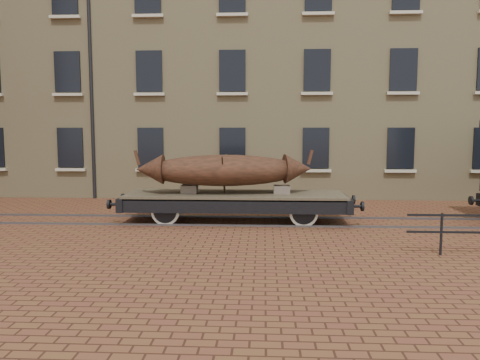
{
  "coord_description": "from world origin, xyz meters",
  "views": [
    {
      "loc": [
        -1.16,
        -14.79,
        2.91
      ],
      "look_at": [
        -1.95,
        0.5,
        1.3
      ],
      "focal_mm": 35.0,
      "sensor_mm": 36.0,
      "label": 1
    }
  ],
  "objects": [
    {
      "name": "flatcar_wagon",
      "position": [
        -2.07,
        -0.0,
        0.74
      ],
      "size": [
        7.84,
        2.13,
        1.18
      ],
      "color": "brown",
      "rests_on": "ground"
    },
    {
      "name": "ground",
      "position": [
        0.0,
        0.0,
        0.0
      ],
      "size": [
        90.0,
        90.0,
        0.0
      ],
      "primitive_type": "plane",
      "color": "brown"
    },
    {
      "name": "warehouse_cream",
      "position": [
        3.0,
        9.99,
        7.0
      ],
      "size": [
        40.0,
        10.19,
        14.0
      ],
      "color": "tan",
      "rests_on": "ground"
    },
    {
      "name": "iron_boat",
      "position": [
        -2.42,
        0.0,
        1.67
      ],
      "size": [
        5.68,
        2.05,
        1.4
      ],
      "color": "#592F1D",
      "rests_on": "flatcar_wagon"
    },
    {
      "name": "rail_track",
      "position": [
        0.0,
        0.0,
        0.03
      ],
      "size": [
        30.0,
        1.52,
        0.06
      ],
      "color": "#59595E",
      "rests_on": "ground"
    }
  ]
}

